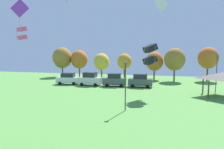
{
  "coord_description": "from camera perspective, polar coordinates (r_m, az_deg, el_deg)",
  "views": [
    {
      "loc": [
        4.6,
        2.77,
        6.37
      ],
      "look_at": [
        1.11,
        16.7,
        4.82
      ],
      "focal_mm": 32.0,
      "sensor_mm": 36.0,
      "label": 1
    }
  ],
  "objects": [
    {
      "name": "parked_car_leftmost",
      "position": [
        41.62,
        -12.44,
        -1.2
      ],
      "size": [
        4.82,
        2.34,
        2.3
      ],
      "rotation": [
        0.0,
        0.0,
        0.12
      ],
      "color": "silver",
      "rests_on": "ground"
    },
    {
      "name": "kite_flying_2",
      "position": [
        38.11,
        -24.33,
        10.67
      ],
      "size": [
        1.82,
        1.84,
        2.3
      ],
      "color": "#E54C93"
    },
    {
      "name": "kite_flying_8",
      "position": [
        28.95,
        10.83,
        5.71
      ],
      "size": [
        2.28,
        2.22,
        3.02
      ],
      "color": "black"
    },
    {
      "name": "kite_flying_4",
      "position": [
        37.84,
        13.88,
        19.12
      ],
      "size": [
        2.09,
        2.33,
        3.1
      ],
      "color": "white"
    },
    {
      "name": "treeline_tree_0",
      "position": [
        55.47,
        -14.05,
        4.64
      ],
      "size": [
        5.1,
        5.1,
        7.88
      ],
      "color": "brown",
      "rests_on": "ground"
    },
    {
      "name": "kite_flying_5",
      "position": [
        26.89,
        -24.85,
        16.48
      ],
      "size": [
        2.21,
        0.53,
        4.54
      ],
      "color": "purple"
    },
    {
      "name": "parked_car_rightmost_in_row",
      "position": [
        37.7,
        8.11,
        -1.76
      ],
      "size": [
        4.48,
        2.11,
        2.47
      ],
      "rotation": [
        0.0,
        0.0,
        0.01
      ],
      "color": "#4C5156",
      "rests_on": "ground"
    },
    {
      "name": "treeline_tree_6",
      "position": [
        50.5,
        25.75,
        4.23
      ],
      "size": [
        4.46,
        4.46,
        7.67
      ],
      "color": "brown",
      "rests_on": "ground"
    },
    {
      "name": "light_post_0",
      "position": [
        21.85,
        3.84,
        -2.55
      ],
      "size": [
        0.36,
        0.2,
        5.35
      ],
      "color": "#2D2D33",
      "rests_on": "ground"
    },
    {
      "name": "light_post_1",
      "position": [
        37.79,
        27.72,
        0.91
      ],
      "size": [
        0.36,
        0.2,
        5.96
      ],
      "color": "#2D2D33",
      "rests_on": "ground"
    },
    {
      "name": "treeline_tree_3",
      "position": [
        48.9,
        3.59,
        3.72
      ],
      "size": [
        3.48,
        3.48,
        6.23
      ],
      "color": "brown",
      "rests_on": "ground"
    },
    {
      "name": "parked_car_second_from_left",
      "position": [
        39.36,
        -6.28,
        -1.33
      ],
      "size": [
        4.52,
        2.11,
        2.59
      ],
      "rotation": [
        0.0,
        0.0,
        -0.02
      ],
      "color": "silver",
      "rests_on": "ground"
    },
    {
      "name": "park_pavilion",
      "position": [
        33.24,
        29.11,
        -0.3
      ],
      "size": [
        5.81,
        5.07,
        3.6
      ],
      "color": "brown",
      "rests_on": "ground"
    },
    {
      "name": "treeline_tree_2",
      "position": [
        51.77,
        -3.0,
        3.61
      ],
      "size": [
        4.02,
        4.02,
        6.29
      ],
      "color": "brown",
      "rests_on": "ground"
    },
    {
      "name": "parked_car_third_from_left",
      "position": [
        38.2,
        0.75,
        -1.59
      ],
      "size": [
        4.64,
        2.4,
        2.48
      ],
      "rotation": [
        0.0,
        0.0,
        0.12
      ],
      "color": "#4C5156",
      "rests_on": "ground"
    },
    {
      "name": "treeline_tree_1",
      "position": [
        54.18,
        -9.33,
        4.28
      ],
      "size": [
        4.49,
        4.49,
        7.14
      ],
      "color": "brown",
      "rests_on": "ground"
    },
    {
      "name": "treeline_tree_5",
      "position": [
        47.07,
        17.48,
        4.13
      ],
      "size": [
        4.6,
        4.6,
        7.47
      ],
      "color": "brown",
      "rests_on": "ground"
    },
    {
      "name": "treeline_tree_4",
      "position": [
        49.0,
        12.02,
        3.65
      ],
      "size": [
        4.19,
        4.19,
        6.65
      ],
      "color": "brown",
      "rests_on": "ground"
    }
  ]
}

